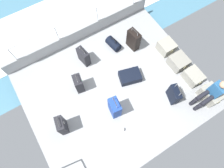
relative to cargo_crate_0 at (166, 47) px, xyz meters
The scene contains 18 objects.
ground_plane 2.17m from the cargo_crate_0, 82.03° to the right, with size 4.40×5.20×0.06m, color #939699.
gunwale_port 2.85m from the cargo_crate_0, 131.10° to the right, with size 0.06×5.20×0.45m, color #939699.
railing_port 2.91m from the cargo_crate_0, 131.10° to the right, with size 0.04×4.20×1.02m.
sea_wake 3.97m from the cargo_crate_0, 146.99° to the right, with size 12.00×12.00×0.01m.
cargo_crate_0 is the anchor object (origin of this frame).
cargo_crate_1 0.63m from the cargo_crate_0, ahead, with size 0.57×0.49×0.36m.
cargo_crate_2 1.26m from the cargo_crate_0, ahead, with size 0.58×0.42×0.34m.
cargo_crate_3 1.96m from the cargo_crate_0, ahead, with size 0.61×0.41×0.42m.
passenger_seated 2.01m from the cargo_crate_0, ahead, with size 0.34×0.66×1.12m.
suitcase_0 3.99m from the cargo_crate_0, 81.94° to the right, with size 0.40×0.26×0.77m.
suitcase_1 1.59m from the cargo_crate_0, 81.27° to the right, with size 0.60×0.73×0.25m.
suitcase_2 1.10m from the cargo_crate_0, 129.89° to the right, with size 0.45×0.27×0.81m.
suitcase_3 1.67m from the cargo_crate_0, 31.67° to the right, with size 0.48×0.30×0.77m.
suitcase_4 2.66m from the cargo_crate_0, 112.55° to the right, with size 0.45×0.26×0.68m.
suitcase_5 3.03m from the cargo_crate_0, 95.38° to the right, with size 0.39×0.29×0.76m.
suitcase_6 2.67m from the cargo_crate_0, 70.72° to the right, with size 0.43×0.30×0.91m.
duffel_bag 1.72m from the cargo_crate_0, 126.42° to the right, with size 0.54×0.36×0.42m.
paper_cup 2.99m from the cargo_crate_0, 60.81° to the right, with size 0.08×0.08×0.10m, color white.
Camera 1 is at (1.76, -1.18, 5.41)m, focal length 30.77 mm.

